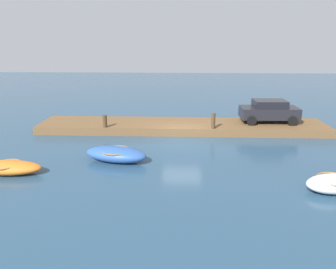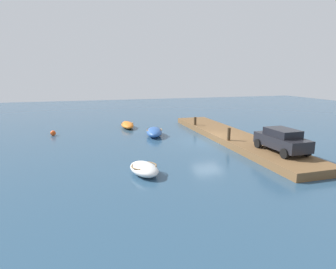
% 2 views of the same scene
% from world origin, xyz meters
% --- Properties ---
extents(ground_plane, '(84.00, 84.00, 0.00)m').
position_xyz_m(ground_plane, '(0.00, 0.00, 0.00)').
color(ground_plane, navy).
extents(dock_platform, '(19.73, 3.34, 0.53)m').
position_xyz_m(dock_platform, '(0.00, -2.26, 0.26)').
color(dock_platform, brown).
rests_on(dock_platform, ground_plane).
extents(rowboat_blue, '(3.51, 2.09, 0.78)m').
position_xyz_m(rowboat_blue, '(3.43, 3.87, 0.40)').
color(rowboat_blue, '#2D569E').
rests_on(rowboat_blue, ground_plane).
extents(dinghy_white, '(2.68, 1.89, 0.69)m').
position_xyz_m(dinghy_white, '(-6.29, 6.84, 0.36)').
color(dinghy_white, white).
rests_on(dinghy_white, ground_plane).
extents(rowboat_orange, '(3.32, 1.30, 0.62)m').
position_xyz_m(rowboat_orange, '(8.25, 5.64, 0.32)').
color(rowboat_orange, orange).
rests_on(rowboat_orange, ground_plane).
extents(mooring_post_west, '(0.25, 0.25, 1.01)m').
position_xyz_m(mooring_post_west, '(-2.00, -0.84, 1.03)').
color(mooring_post_west, '#47331E').
rests_on(mooring_post_west, dock_platform).
extents(mooring_post_mid_west, '(0.27, 0.27, 0.81)m').
position_xyz_m(mooring_post_mid_west, '(5.08, -0.84, 0.93)').
color(mooring_post_mid_west, '#47331E').
rests_on(mooring_post_mid_west, dock_platform).
extents(parked_car, '(3.93, 2.01, 1.57)m').
position_xyz_m(parked_car, '(-6.00, -2.60, 1.35)').
color(parked_car, black).
rests_on(parked_car, dock_platform).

